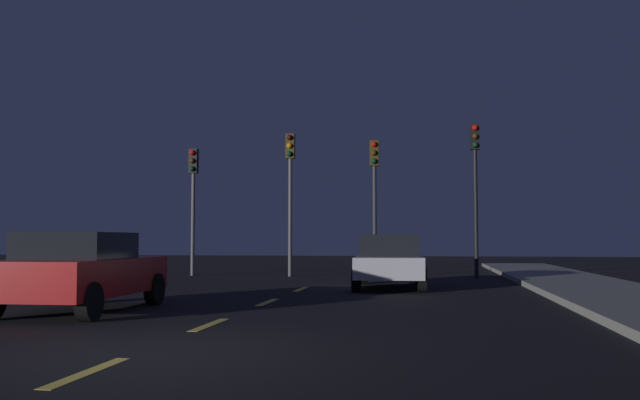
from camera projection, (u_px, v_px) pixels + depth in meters
ground_plane at (274, 300)px, 14.78m from camera, size 80.00×80.00×0.00m
sidewalk_curb_right at (636, 301)px, 13.60m from camera, size 3.00×40.00×0.15m
lane_stripe_nearest at (88, 372)px, 6.70m from camera, size 0.16×1.60×0.01m
lane_stripe_second at (210, 325)px, 10.45m from camera, size 0.16×1.60×0.01m
lane_stripe_third at (267, 302)px, 14.19m from camera, size 0.16×1.60×0.01m
lane_stripe_fourth at (301, 289)px, 17.94m from camera, size 0.16×1.60×0.01m
traffic_signal_far_left at (193, 186)px, 24.93m from camera, size 0.32×0.38×4.68m
traffic_signal_center_left at (290, 177)px, 24.37m from camera, size 0.32×0.38×5.16m
traffic_signal_center_right at (374, 181)px, 23.88m from camera, size 0.32×0.38×4.84m
traffic_signal_far_right at (475, 170)px, 23.35m from camera, size 0.32×0.38×5.34m
car_stopped_ahead at (390, 261)px, 18.51m from camera, size 2.02×4.39×1.46m
car_adjacent_lane at (80, 271)px, 12.34m from camera, size 2.05×4.03×1.45m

